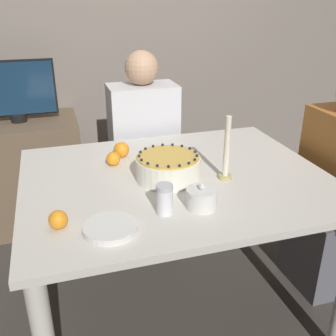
{
  "coord_description": "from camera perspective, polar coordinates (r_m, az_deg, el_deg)",
  "views": [
    {
      "loc": [
        -0.49,
        -1.48,
        1.5
      ],
      "look_at": [
        -0.04,
        -0.01,
        0.81
      ],
      "focal_mm": 42.0,
      "sensor_mm": 36.0,
      "label": 1
    }
  ],
  "objects": [
    {
      "name": "ground_plane",
      "position": [
        2.16,
        1.0,
        -19.7
      ],
      "size": [
        12.0,
        12.0,
        0.0
      ],
      "primitive_type": "plane",
      "color": "#3D3833"
    },
    {
      "name": "wall_behind",
      "position": [
        2.93,
        -7.76,
        20.07
      ],
      "size": [
        8.0,
        0.05,
        2.6
      ],
      "color": "slate",
      "rests_on": "ground_plane"
    },
    {
      "name": "dining_table",
      "position": [
        1.78,
        1.15,
        -4.44
      ],
      "size": [
        1.32,
        1.05,
        0.76
      ],
      "color": "beige",
      "rests_on": "ground_plane"
    },
    {
      "name": "cake",
      "position": [
        1.69,
        0.0,
        0.12
      ],
      "size": [
        0.28,
        0.28,
        0.12
      ],
      "color": "white",
      "rests_on": "dining_table"
    },
    {
      "name": "sugar_bowl",
      "position": [
        1.47,
        4.89,
        -4.4
      ],
      "size": [
        0.12,
        0.12,
        0.1
      ],
      "color": "silver",
      "rests_on": "dining_table"
    },
    {
      "name": "sugar_shaker",
      "position": [
        1.41,
        -0.49,
        -4.54
      ],
      "size": [
        0.06,
        0.06,
        0.12
      ],
      "color": "white",
      "rests_on": "dining_table"
    },
    {
      "name": "plate_stack",
      "position": [
        1.35,
        -8.38,
        -8.62
      ],
      "size": [
        0.19,
        0.19,
        0.02
      ],
      "color": "silver",
      "rests_on": "dining_table"
    },
    {
      "name": "candle",
      "position": [
        1.67,
        8.48,
        1.98
      ],
      "size": [
        0.05,
        0.05,
        0.28
      ],
      "color": "tan",
      "rests_on": "dining_table"
    },
    {
      "name": "orange_fruit_0",
      "position": [
        1.39,
        -15.66,
        -7.24
      ],
      "size": [
        0.07,
        0.07,
        0.07
      ],
      "color": "orange",
      "rests_on": "dining_table"
    },
    {
      "name": "orange_fruit_1",
      "position": [
        1.84,
        -7.95,
        1.35
      ],
      "size": [
        0.06,
        0.06,
        0.06
      ],
      "color": "orange",
      "rests_on": "dining_table"
    },
    {
      "name": "orange_fruit_2",
      "position": [
        1.93,
        -6.77,
        2.67
      ],
      "size": [
        0.08,
        0.08,
        0.08
      ],
      "color": "orange",
      "rests_on": "dining_table"
    },
    {
      "name": "person_man_blue_shirt",
      "position": [
        2.47,
        -3.48,
        0.82
      ],
      "size": [
        0.4,
        0.34,
        1.2
      ],
      "rotation": [
        0.0,
        0.0,
        3.14
      ],
      "color": "#2D2D38",
      "rests_on": "ground_plane"
    },
    {
      "name": "person_woman_floral",
      "position": [
        2.22,
        23.09,
        -4.62
      ],
      "size": [
        0.34,
        0.4,
        1.16
      ],
      "rotation": [
        0.0,
        0.0,
        1.57
      ],
      "color": "#595960",
      "rests_on": "ground_plane"
    },
    {
      "name": "side_cabinet",
      "position": [
        2.83,
        -19.68,
        -0.81
      ],
      "size": [
        0.71,
        0.49,
        0.74
      ],
      "color": "brown",
      "rests_on": "ground_plane"
    },
    {
      "name": "tv_monitor",
      "position": [
        2.66,
        -21.4,
        10.45
      ],
      "size": [
        0.5,
        0.1,
        0.38
      ],
      "color": "black",
      "rests_on": "side_cabinet"
    }
  ]
}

